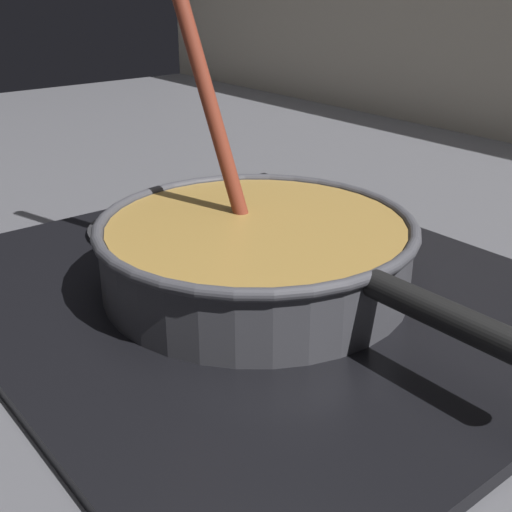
% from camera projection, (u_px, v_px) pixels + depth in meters
% --- Properties ---
extents(ground, '(2.40, 1.60, 0.04)m').
position_uv_depth(ground, '(174.00, 320.00, 0.62)').
color(ground, '#4C4C51').
extents(hob_plate, '(0.56, 0.48, 0.01)m').
position_uv_depth(hob_plate, '(256.00, 292.00, 0.61)').
color(hob_plate, black).
rests_on(hob_plate, ground).
extents(burner_ring, '(0.18, 0.18, 0.01)m').
position_uv_depth(burner_ring, '(256.00, 282.00, 0.61)').
color(burner_ring, '#592D0C').
rests_on(burner_ring, hob_plate).
extents(spare_burner, '(0.15, 0.15, 0.01)m').
position_uv_depth(spare_burner, '(155.00, 228.00, 0.74)').
color(spare_burner, '#262628').
rests_on(spare_burner, hob_plate).
extents(cooking_pan, '(0.43, 0.29, 0.32)m').
position_uv_depth(cooking_pan, '(257.00, 251.00, 0.60)').
color(cooking_pan, '#38383D').
rests_on(cooking_pan, hob_plate).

